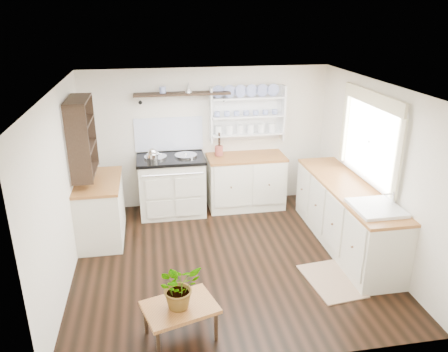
{
  "coord_description": "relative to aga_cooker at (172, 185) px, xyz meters",
  "views": [
    {
      "loc": [
        -0.92,
        -5.02,
        3.16
      ],
      "look_at": [
        -0.0,
        0.25,
        1.1
      ],
      "focal_mm": 35.0,
      "sensor_mm": 36.0,
      "label": 1
    }
  ],
  "objects": [
    {
      "name": "high_shelf",
      "position": [
        0.23,
        0.21,
        1.42
      ],
      "size": [
        1.5,
        0.29,
        0.16
      ],
      "color": "black",
      "rests_on": "wall_back"
    },
    {
      "name": "floor_rug",
      "position": [
        1.8,
        -2.32,
        -0.48
      ],
      "size": [
        0.64,
        0.9,
        0.02
      ],
      "primitive_type": "cube",
      "rotation": [
        0.0,
        0.0,
        0.11
      ],
      "color": "brown",
      "rests_on": "floor"
    },
    {
      "name": "kettle",
      "position": [
        -0.28,
        -0.12,
        0.55
      ],
      "size": [
        0.18,
        0.18,
        0.22
      ],
      "primitive_type": null,
      "color": "silver",
      "rests_on": "aga_cooker"
    },
    {
      "name": "floor",
      "position": [
        0.63,
        -1.57,
        -0.49
      ],
      "size": [
        4.0,
        3.8,
        0.01
      ],
      "primitive_type": "cube",
      "color": "black",
      "rests_on": "ground"
    },
    {
      "name": "plate_rack",
      "position": [
        1.28,
        0.29,
        1.07
      ],
      "size": [
        1.2,
        0.22,
        0.9
      ],
      "color": "white",
      "rests_on": "wall_back"
    },
    {
      "name": "wall_left",
      "position": [
        -1.37,
        -1.57,
        0.66
      ],
      "size": [
        0.02,
        3.8,
        2.3
      ],
      "primitive_type": "cube",
      "color": "silver",
      "rests_on": "ground"
    },
    {
      "name": "left_cabinets",
      "position": [
        -1.07,
        -0.67,
        -0.03
      ],
      "size": [
        0.62,
        1.13,
        0.9
      ],
      "color": "beige",
      "rests_on": "floor"
    },
    {
      "name": "ceiling",
      "position": [
        0.63,
        -1.57,
        1.81
      ],
      "size": [
        4.0,
        3.8,
        0.01
      ],
      "primitive_type": "cube",
      "color": "white",
      "rests_on": "wall_back"
    },
    {
      "name": "belfast_sink",
      "position": [
        2.33,
        -2.22,
        0.31
      ],
      "size": [
        0.55,
        0.6,
        0.45
      ],
      "color": "white",
      "rests_on": "right_cabinets"
    },
    {
      "name": "aga_cooker",
      "position": [
        0.0,
        0.0,
        0.0
      ],
      "size": [
        1.07,
        0.74,
        0.99
      ],
      "color": "beige",
      "rests_on": "floor"
    },
    {
      "name": "left_shelving",
      "position": [
        -1.21,
        -0.67,
        1.06
      ],
      "size": [
        0.28,
        0.8,
        1.05
      ],
      "primitive_type": "cube",
      "color": "black",
      "rests_on": "wall_left"
    },
    {
      "name": "right_cabinets",
      "position": [
        2.33,
        -1.47,
        -0.03
      ],
      "size": [
        0.62,
        2.43,
        0.9
      ],
      "color": "beige",
      "rests_on": "floor"
    },
    {
      "name": "back_cabinets",
      "position": [
        1.23,
        0.03,
        -0.03
      ],
      "size": [
        1.27,
        0.63,
        0.9
      ],
      "color": "beige",
      "rests_on": "floor"
    },
    {
      "name": "window",
      "position": [
        2.58,
        -1.42,
        1.08
      ],
      "size": [
        0.08,
        1.55,
        1.22
      ],
      "color": "white",
      "rests_on": "wall_right"
    },
    {
      "name": "wall_back",
      "position": [
        0.63,
        0.33,
        0.66
      ],
      "size": [
        4.0,
        0.02,
        2.3
      ],
      "primitive_type": "cube",
      "color": "silver",
      "rests_on": "ground"
    },
    {
      "name": "potted_plant",
      "position": [
        -0.11,
        -2.97,
        0.13
      ],
      "size": [
        0.54,
        0.51,
        0.47
      ],
      "primitive_type": "imported",
      "rotation": [
        0.0,
        0.0,
        0.42
      ],
      "color": "#3F7233",
      "rests_on": "center_table"
    },
    {
      "name": "wall_right",
      "position": [
        2.63,
        -1.57,
        0.66
      ],
      "size": [
        0.02,
        3.8,
        2.3
      ],
      "primitive_type": "cube",
      "color": "silver",
      "rests_on": "ground"
    },
    {
      "name": "utensil_crock",
      "position": [
        0.79,
        0.11,
        0.5
      ],
      "size": [
        0.13,
        0.13,
        0.16
      ],
      "primitive_type": "cylinder",
      "color": "brown",
      "rests_on": "back_cabinets"
    },
    {
      "name": "center_table",
      "position": [
        -0.11,
        -2.97,
        -0.15
      ],
      "size": [
        0.82,
        0.69,
        0.38
      ],
      "rotation": [
        0.0,
        0.0,
        0.29
      ],
      "color": "brown",
      "rests_on": "floor"
    }
  ]
}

